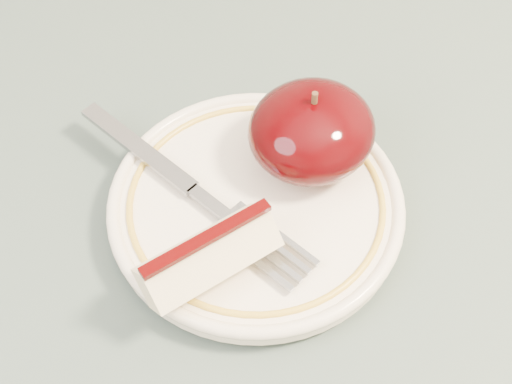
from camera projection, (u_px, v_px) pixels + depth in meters
table at (360, 372)px, 0.50m from camera, size 0.90×0.90×0.75m
plate at (256, 205)px, 0.46m from camera, size 0.19×0.19×0.02m
apple_half at (312, 131)px, 0.46m from camera, size 0.08×0.08×0.06m
apple_wedge at (208, 256)px, 0.41m from camera, size 0.09×0.04×0.04m
fork at (194, 191)px, 0.46m from camera, size 0.05×0.20×0.00m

